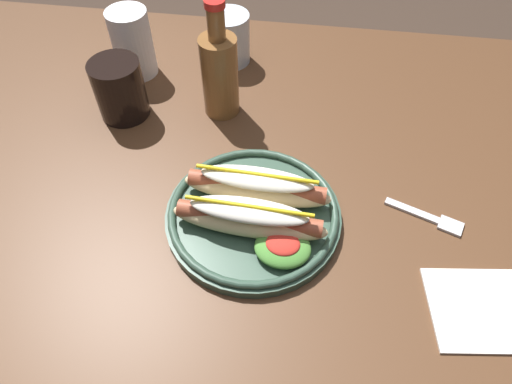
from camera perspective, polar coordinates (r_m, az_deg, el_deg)
name	(u,v)px	position (r m, az deg, el deg)	size (l,w,h in m)	color
ground_plane	(236,340)	(1.41, -2.45, -17.97)	(8.00, 8.00, 0.00)	#3D2D23
dining_table	(225,205)	(0.83, -3.94, -1.66)	(1.43, 0.95, 0.74)	#51331E
hot_dog_plate	(254,211)	(0.68, -0.20, -2.35)	(0.27, 0.27, 0.08)	#334C3D
fork	(430,218)	(0.75, 20.89, -3.04)	(0.12, 0.06, 0.00)	silver
soda_cup	(120,89)	(0.87, -16.64, 12.17)	(0.09, 0.09, 0.11)	black
water_cup	(229,38)	(0.98, -3.39, 18.59)	(0.08, 0.08, 0.10)	silver
extra_cup	(133,43)	(0.96, -15.15, 17.48)	(0.08, 0.08, 0.13)	white
glass_bottle	(220,72)	(0.83, -4.57, 14.69)	(0.07, 0.07, 0.22)	brown
napkin	(478,309)	(0.69, 26.01, -13.02)	(0.13, 0.12, 0.00)	white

